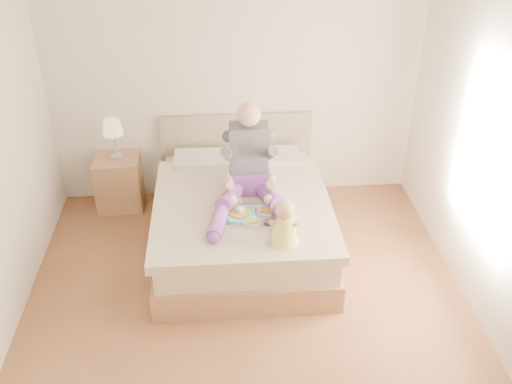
{
  "coord_description": "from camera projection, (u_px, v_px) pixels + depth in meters",
  "views": [
    {
      "loc": [
        -0.22,
        -3.7,
        3.58
      ],
      "look_at": [
        0.13,
        0.84,
        0.75
      ],
      "focal_mm": 40.0,
      "sensor_mm": 36.0,
      "label": 1
    }
  ],
  "objects": [
    {
      "name": "lamp",
      "position": [
        113.0,
        130.0,
        6.04
      ],
      "size": [
        0.22,
        0.22,
        0.45
      ],
      "color": "silver",
      "rests_on": "nightstand"
    },
    {
      "name": "nightstand",
      "position": [
        119.0,
        182.0,
        6.39
      ],
      "size": [
        0.51,
        0.45,
        0.61
      ],
      "rotation": [
        0.0,
        0.0,
        0.02
      ],
      "color": "#8E6342",
      "rests_on": "ground"
    },
    {
      "name": "adult",
      "position": [
        250.0,
        172.0,
        5.42
      ],
      "size": [
        0.79,
        1.13,
        0.94
      ],
      "rotation": [
        0.0,
        0.0,
        -0.04
      ],
      "color": "#793D9A",
      "rests_on": "bed"
    },
    {
      "name": "bed",
      "position": [
        241.0,
        216.0,
        5.79
      ],
      "size": [
        1.7,
        2.18,
        1.0
      ],
      "color": "#8E6342",
      "rests_on": "ground"
    },
    {
      "name": "baby",
      "position": [
        285.0,
        225.0,
        4.85
      ],
      "size": [
        0.27,
        0.38,
        0.42
      ],
      "rotation": [
        0.0,
        0.0,
        -0.2
      ],
      "color": "#FEF550",
      "rests_on": "bed"
    },
    {
      "name": "tray",
      "position": [
        250.0,
        214.0,
        5.24
      ],
      "size": [
        0.56,
        0.47,
        0.14
      ],
      "rotation": [
        0.0,
        0.0,
        -0.18
      ],
      "color": "silver",
      "rests_on": "bed"
    },
    {
      "name": "room",
      "position": [
        258.0,
        165.0,
        4.25
      ],
      "size": [
        4.02,
        4.22,
        2.71
      ],
      "color": "brown",
      "rests_on": "ground"
    }
  ]
}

